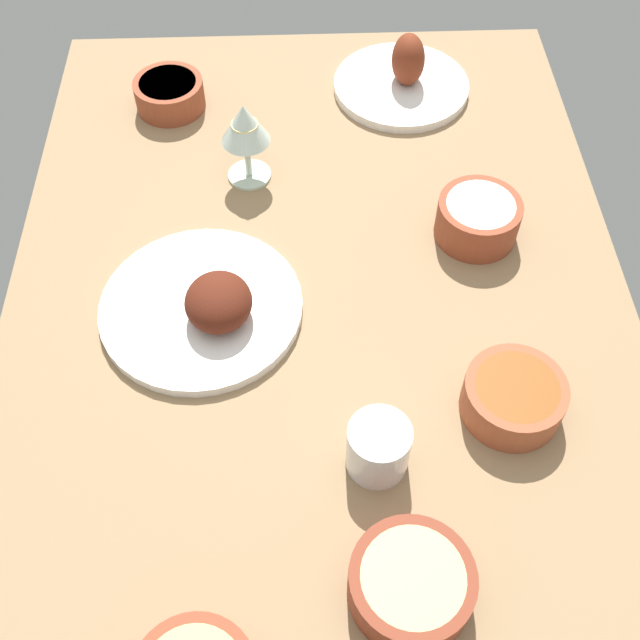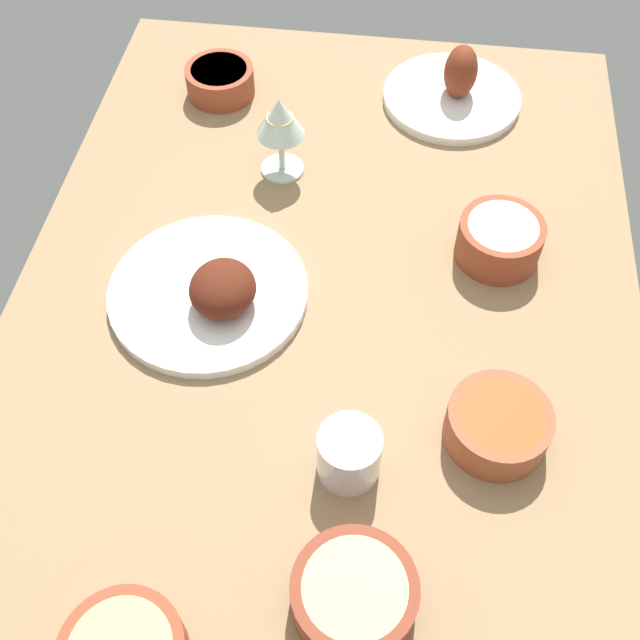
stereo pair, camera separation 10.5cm
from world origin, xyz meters
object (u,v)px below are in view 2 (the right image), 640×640
object	(u,v)px
bowl_soup	(498,424)
wine_glass	(280,121)
bowl_cream	(500,239)
bowl_onions	(220,80)
bowl_potatoes	(354,594)
water_tumbler	(349,454)
plate_far_side	(213,291)
plate_near_viewer	(454,90)

from	to	relation	value
bowl_soup	wine_glass	world-z (taller)	wine_glass
bowl_cream	bowl_soup	world-z (taller)	bowl_cream
bowl_onions	bowl_cream	xyz separation A→B (cm)	(32.35, 48.65, 0.66)
bowl_potatoes	water_tumbler	xyz separation A→B (cm)	(-15.96, -2.31, 0.86)
plate_far_side	water_tumbler	distance (cm)	32.30
plate_near_viewer	bowl_potatoes	distance (cm)	89.41
water_tumbler	plate_near_viewer	bearing A→B (deg)	171.71
bowl_potatoes	bowl_soup	world-z (taller)	same
bowl_onions	bowl_potatoes	bearing A→B (deg)	20.95
plate_near_viewer	bowl_potatoes	xyz separation A→B (cm)	(89.02, -8.33, 0.62)
bowl_onions	water_tumbler	bearing A→B (deg)	23.62
plate_far_side	wine_glass	world-z (taller)	wine_glass
plate_near_viewer	water_tumbler	xyz separation A→B (cm)	(73.06, -10.64, 1.48)
bowl_cream	bowl_soup	xyz separation A→B (cm)	(30.63, -0.34, -0.44)
water_tumbler	bowl_onions	bearing A→B (deg)	-156.38
plate_far_side	plate_near_viewer	world-z (taller)	plate_near_viewer
plate_far_side	bowl_cream	size ratio (longest dim) A/B	2.29
bowl_onions	wine_glass	size ratio (longest dim) A/B	0.86
bowl_potatoes	wine_glass	xyz separation A→B (cm)	(-67.52, -18.81, 6.96)
plate_near_viewer	bowl_cream	world-z (taller)	plate_near_viewer
plate_far_side	wine_glass	size ratio (longest dim) A/B	2.04
bowl_soup	bowl_cream	bearing A→B (deg)	179.37
bowl_soup	plate_near_viewer	bearing A→B (deg)	-173.84
wine_glass	plate_far_side	bearing A→B (deg)	-11.00
plate_far_side	water_tumbler	size ratio (longest dim) A/B	3.70
bowl_onions	plate_near_viewer	bearing A→B (deg)	94.50
wine_glass	bowl_potatoes	bearing A→B (deg)	15.57
plate_far_side	bowl_soup	xyz separation A→B (cm)	(16.79, 39.71, 1.05)
wine_glass	bowl_cream	bearing A→B (deg)	67.86
bowl_cream	water_tumbler	bearing A→B (deg)	-25.80
plate_near_viewer	wine_glass	xyz separation A→B (cm)	(21.50, -27.14, 7.58)
bowl_potatoes	bowl_soup	xyz separation A→B (cm)	(-22.80, 15.47, 0.05)
bowl_potatoes	wine_glass	size ratio (longest dim) A/B	0.99
bowl_soup	bowl_potatoes	bearing A→B (deg)	-34.15
bowl_onions	wine_glass	xyz separation A→B (cm)	(18.26, 14.03, 7.14)
plate_far_side	bowl_potatoes	xyz separation A→B (cm)	(39.60, 24.24, 1.01)
plate_far_side	bowl_onions	bearing A→B (deg)	-169.45
bowl_potatoes	bowl_soup	bearing A→B (deg)	145.85
plate_near_viewer	bowl_potatoes	size ratio (longest dim) A/B	1.74
plate_near_viewer	bowl_cream	xyz separation A→B (cm)	(35.59, 7.48, 1.10)
plate_far_side	plate_near_viewer	size ratio (longest dim) A/B	1.18
bowl_cream	water_tumbler	xyz separation A→B (cm)	(37.48, -18.12, 0.38)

